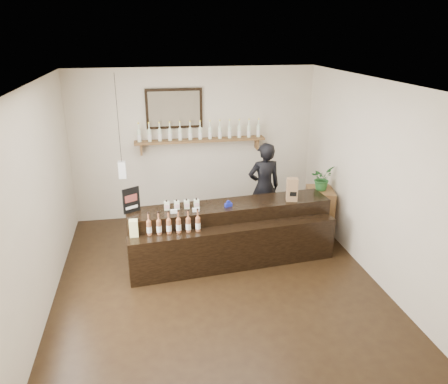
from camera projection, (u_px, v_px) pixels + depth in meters
ground at (217, 279)px, 6.35m from camera, size 5.00×5.00×0.00m
room_shell at (216, 168)px, 5.75m from camera, size 5.00×5.00×5.00m
back_wall_decor at (187, 127)px, 7.90m from camera, size 2.66×0.96×1.69m
counter at (231, 234)px, 6.79m from camera, size 3.20×1.14×1.03m
promo_sign at (131, 200)px, 6.37m from camera, size 0.24×0.15×0.38m
paper_bag at (292, 190)px, 6.81m from camera, size 0.19×0.16×0.37m
tape_dispenser at (228, 204)px, 6.63m from camera, size 0.12×0.07×0.10m
side_cabinet at (319, 212)px, 7.59m from camera, size 0.54×0.66×0.85m
potted_plant at (322, 178)px, 7.37m from camera, size 0.49×0.48×0.41m
shopkeeper at (264, 182)px, 7.65m from camera, size 0.70×0.49×1.82m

